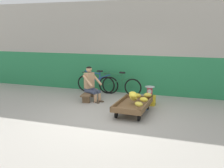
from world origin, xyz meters
name	(u,v)px	position (x,y,z in m)	size (l,w,h in m)	color
ground_plane	(106,118)	(0.00, 0.00, 0.00)	(80.00, 80.00, 0.00)	#A39E93
back_wall	(133,48)	(0.00, 3.01, 1.68)	(16.00, 0.30, 3.37)	#287F4C
banana_cart	(133,105)	(0.60, 0.59, 0.24)	(0.91, 1.48, 0.36)	brown
banana_pile	(138,97)	(0.73, 0.68, 0.46)	(0.62, 1.27, 0.27)	gold
low_bench	(89,94)	(-1.14, 1.55, 0.20)	(0.41, 1.12, 0.27)	brown
vendor_seated	(91,84)	(-1.06, 1.52, 0.57)	(0.74, 0.64, 1.14)	tan
plastic_crate	(149,100)	(0.90, 1.58, 0.15)	(0.36, 0.28, 0.30)	gold
weighing_scale	(150,91)	(0.90, 1.58, 0.45)	(0.30, 0.30, 0.29)	#28282D
bicycle_near_left	(97,83)	(-1.24, 2.57, 0.35)	(1.66, 0.48, 0.86)	black
bicycle_far_left	(119,85)	(-0.35, 2.50, 0.35)	(1.66, 0.48, 0.86)	black
shopping_bag	(145,106)	(0.86, 1.06, 0.12)	(0.18, 0.12, 0.24)	#3370B7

